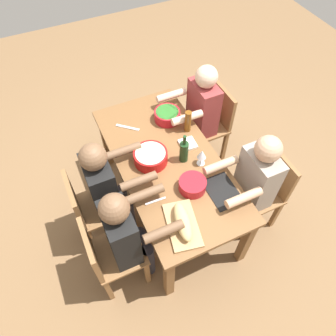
% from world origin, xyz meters
% --- Properties ---
extents(ground_plane, '(8.00, 8.00, 0.00)m').
position_xyz_m(ground_plane, '(0.00, 0.00, 0.00)').
color(ground_plane, brown).
extents(dining_table, '(1.71, 0.84, 0.74)m').
position_xyz_m(dining_table, '(0.00, 0.00, 0.65)').
color(dining_table, brown).
rests_on(dining_table, ground_plane).
extents(chair_far_left, '(0.40, 0.40, 0.85)m').
position_xyz_m(chair_far_left, '(-0.47, 0.74, 0.48)').
color(chair_far_left, olive).
rests_on(chair_far_left, ground_plane).
extents(diner_far_left, '(0.41, 0.53, 1.20)m').
position_xyz_m(diner_far_left, '(-0.47, 0.56, 0.70)').
color(diner_far_left, '#2D2D38').
rests_on(diner_far_left, ground_plane).
extents(chair_near_right, '(0.40, 0.40, 0.85)m').
position_xyz_m(chair_near_right, '(0.47, -0.74, 0.48)').
color(chair_near_right, olive).
rests_on(chair_near_right, ground_plane).
extents(diner_near_right, '(0.41, 0.53, 1.20)m').
position_xyz_m(diner_near_right, '(0.47, -0.56, 0.70)').
color(diner_near_right, '#2D2D38').
rests_on(diner_near_right, ground_plane).
extents(chair_near_center, '(0.40, 0.40, 0.85)m').
position_xyz_m(chair_near_center, '(0.00, -0.74, 0.48)').
color(chair_near_center, olive).
rests_on(chair_near_center, ground_plane).
extents(diner_near_center, '(0.41, 0.53, 1.20)m').
position_xyz_m(diner_near_center, '(0.00, -0.56, 0.70)').
color(diner_near_center, '#2D2D38').
rests_on(diner_near_center, ground_plane).
extents(chair_far_right, '(0.40, 0.40, 0.85)m').
position_xyz_m(chair_far_right, '(0.47, 0.74, 0.48)').
color(chair_far_right, olive).
rests_on(chair_far_right, ground_plane).
extents(diner_far_right, '(0.41, 0.53, 1.20)m').
position_xyz_m(diner_far_right, '(0.47, 0.56, 0.70)').
color(diner_far_right, '#2D2D38').
rests_on(diner_far_right, ground_plane).
extents(serving_bowl_pasta, '(0.29, 0.29, 0.11)m').
position_xyz_m(serving_bowl_pasta, '(-0.06, -0.14, 0.80)').
color(serving_bowl_pasta, red).
rests_on(serving_bowl_pasta, dining_table).
extents(serving_bowl_greens, '(0.24, 0.24, 0.10)m').
position_xyz_m(serving_bowl_greens, '(-0.46, 0.20, 0.80)').
color(serving_bowl_greens, '#B21923').
rests_on(serving_bowl_greens, dining_table).
extents(serving_bowl_fruit, '(0.22, 0.22, 0.09)m').
position_xyz_m(serving_bowl_fruit, '(0.34, 0.06, 0.79)').
color(serving_bowl_fruit, '#B21923').
rests_on(serving_bowl_fruit, dining_table).
extents(cutting_board, '(0.44, 0.29, 0.02)m').
position_xyz_m(cutting_board, '(0.61, -0.16, 0.75)').
color(cutting_board, tan).
rests_on(cutting_board, dining_table).
extents(bread_loaf, '(0.34, 0.17, 0.09)m').
position_xyz_m(bread_loaf, '(0.61, -0.16, 0.81)').
color(bread_loaf, tan).
rests_on(bread_loaf, cutting_board).
extents(wine_bottle, '(0.08, 0.08, 0.29)m').
position_xyz_m(wine_bottle, '(0.05, 0.13, 0.85)').
color(wine_bottle, '#193819').
rests_on(wine_bottle, dining_table).
extents(beer_bottle, '(0.06, 0.06, 0.22)m').
position_xyz_m(beer_bottle, '(-0.25, 0.31, 0.85)').
color(beer_bottle, brown).
rests_on(beer_bottle, dining_table).
extents(wine_glass, '(0.08, 0.08, 0.17)m').
position_xyz_m(wine_glass, '(0.15, 0.24, 0.86)').
color(wine_glass, silver).
rests_on(wine_glass, dining_table).
extents(fork_near_right, '(0.03, 0.17, 0.01)m').
position_xyz_m(fork_near_right, '(0.33, -0.26, 0.74)').
color(fork_near_right, silver).
rests_on(fork_near_right, dining_table).
extents(placemat_far_right, '(0.32, 0.23, 0.01)m').
position_xyz_m(placemat_far_right, '(0.47, 0.26, 0.74)').
color(placemat_far_right, black).
rests_on(placemat_far_right, dining_table).
extents(carving_knife, '(0.17, 0.19, 0.01)m').
position_xyz_m(carving_knife, '(-0.51, -0.18, 0.74)').
color(carving_knife, silver).
rests_on(carving_knife, dining_table).
extents(napkin_stack, '(0.15, 0.15, 0.02)m').
position_xyz_m(napkin_stack, '(-0.09, 0.23, 0.75)').
color(napkin_stack, white).
rests_on(napkin_stack, dining_table).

